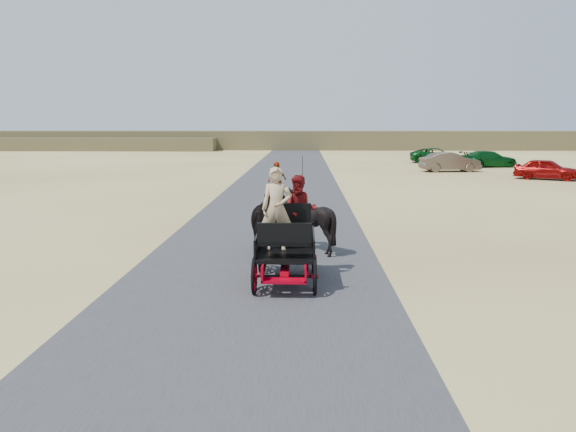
{
  "coord_description": "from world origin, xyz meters",
  "views": [
    {
      "loc": [
        1.11,
        -12.1,
        3.45
      ],
      "look_at": [
        0.71,
        1.43,
        1.2
      ],
      "focal_mm": 35.0,
      "sensor_mm": 36.0,
      "label": 1
    }
  ],
  "objects_px": {
    "horse_left": "(269,220)",
    "car_b": "(450,162)",
    "car_d": "(437,155)",
    "car_a": "(547,169)",
    "horse_right": "(310,220)",
    "car_c": "(489,159)",
    "carriage": "(286,266)",
    "pedestrian": "(277,180)"
  },
  "relations": [
    {
      "from": "carriage",
      "to": "horse_left",
      "type": "xyz_separation_m",
      "value": [
        -0.55,
        3.0,
        0.49
      ]
    },
    {
      "from": "car_c",
      "to": "horse_right",
      "type": "bearing_deg",
      "value": 142.8
    },
    {
      "from": "horse_left",
      "to": "car_a",
      "type": "bearing_deg",
      "value": -128.45
    },
    {
      "from": "horse_right",
      "to": "car_b",
      "type": "relative_size",
      "value": 0.41
    },
    {
      "from": "car_b",
      "to": "horse_right",
      "type": "bearing_deg",
      "value": 151.06
    },
    {
      "from": "horse_right",
      "to": "car_c",
      "type": "distance_m",
      "value": 33.07
    },
    {
      "from": "car_b",
      "to": "car_c",
      "type": "distance_m",
      "value": 5.94
    },
    {
      "from": "horse_right",
      "to": "car_d",
      "type": "bearing_deg",
      "value": -108.26
    },
    {
      "from": "car_c",
      "to": "horse_left",
      "type": "bearing_deg",
      "value": 141.11
    },
    {
      "from": "car_c",
      "to": "car_d",
      "type": "distance_m",
      "value": 5.69
    },
    {
      "from": "carriage",
      "to": "car_b",
      "type": "distance_m",
      "value": 30.49
    },
    {
      "from": "horse_left",
      "to": "car_d",
      "type": "distance_m",
      "value": 36.83
    },
    {
      "from": "car_a",
      "to": "car_d",
      "type": "relative_size",
      "value": 0.81
    },
    {
      "from": "car_b",
      "to": "car_c",
      "type": "height_order",
      "value": "car_b"
    },
    {
      "from": "car_b",
      "to": "car_d",
      "type": "xyz_separation_m",
      "value": [
        1.19,
        9.12,
        -0.05
      ]
    },
    {
      "from": "horse_right",
      "to": "pedestrian",
      "type": "xyz_separation_m",
      "value": [
        -1.4,
        10.56,
        0.01
      ]
    },
    {
      "from": "car_d",
      "to": "car_a",
      "type": "bearing_deg",
      "value": -162.33
    },
    {
      "from": "car_b",
      "to": "car_c",
      "type": "relative_size",
      "value": 0.95
    },
    {
      "from": "horse_left",
      "to": "car_b",
      "type": "relative_size",
      "value": 0.48
    },
    {
      "from": "car_a",
      "to": "pedestrian",
      "type": "bearing_deg",
      "value": 148.67
    },
    {
      "from": "horse_left",
      "to": "car_c",
      "type": "distance_m",
      "value": 33.56
    },
    {
      "from": "car_a",
      "to": "horse_right",
      "type": "bearing_deg",
      "value": 172.02
    },
    {
      "from": "horse_right",
      "to": "car_b",
      "type": "distance_m",
      "value": 27.5
    },
    {
      "from": "horse_right",
      "to": "pedestrian",
      "type": "bearing_deg",
      "value": -82.45
    },
    {
      "from": "horse_left",
      "to": "car_d",
      "type": "bearing_deg",
      "value": -109.89
    },
    {
      "from": "car_d",
      "to": "horse_left",
      "type": "bearing_deg",
      "value": 165.1
    },
    {
      "from": "carriage",
      "to": "car_b",
      "type": "relative_size",
      "value": 0.57
    },
    {
      "from": "horse_left",
      "to": "car_b",
      "type": "bearing_deg",
      "value": -113.97
    },
    {
      "from": "horse_right",
      "to": "car_c",
      "type": "height_order",
      "value": "horse_right"
    },
    {
      "from": "car_a",
      "to": "car_d",
      "type": "distance_m",
      "value": 15.06
    },
    {
      "from": "carriage",
      "to": "car_c",
      "type": "bearing_deg",
      "value": 65.49
    },
    {
      "from": "horse_left",
      "to": "car_b",
      "type": "xyz_separation_m",
      "value": [
        11.34,
        25.52,
        -0.16
      ]
    },
    {
      "from": "carriage",
      "to": "horse_left",
      "type": "height_order",
      "value": "horse_left"
    },
    {
      "from": "car_c",
      "to": "carriage",
      "type": "bearing_deg",
      "value": 144.09
    },
    {
      "from": "horse_right",
      "to": "horse_left",
      "type": "bearing_deg",
      "value": 0.0
    },
    {
      "from": "car_a",
      "to": "carriage",
      "type": "bearing_deg",
      "value": 174.81
    },
    {
      "from": "horse_left",
      "to": "car_a",
      "type": "height_order",
      "value": "horse_left"
    },
    {
      "from": "carriage",
      "to": "horse_right",
      "type": "distance_m",
      "value": 3.09
    },
    {
      "from": "horse_left",
      "to": "car_d",
      "type": "relative_size",
      "value": 0.43
    },
    {
      "from": "horse_left",
      "to": "pedestrian",
      "type": "distance_m",
      "value": 10.56
    },
    {
      "from": "car_b",
      "to": "car_d",
      "type": "height_order",
      "value": "car_b"
    },
    {
      "from": "car_a",
      "to": "car_d",
      "type": "height_order",
      "value": "car_d"
    }
  ]
}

